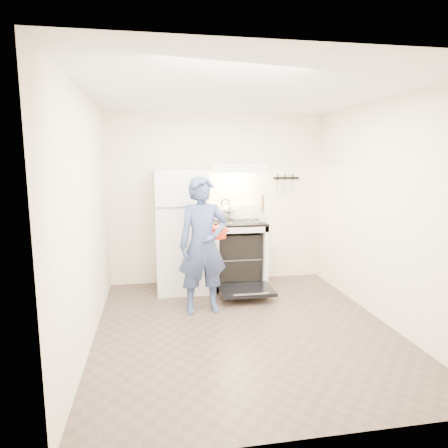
{
  "coord_description": "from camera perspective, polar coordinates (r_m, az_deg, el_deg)",
  "views": [
    {
      "loc": [
        -0.95,
        -4.06,
        1.85
      ],
      "look_at": [
        -0.05,
        1.0,
        1.0
      ],
      "focal_mm": 32.0,
      "sensor_mm": 36.0,
      "label": 1
    }
  ],
  "objects": [
    {
      "name": "tea_kettle",
      "position": [
        5.89,
        0.19,
        2.12
      ],
      "size": [
        0.25,
        0.21,
        0.31
      ],
      "primitive_type": null,
      "color": "silver",
      "rests_on": "cooktop"
    },
    {
      "name": "utensil_jar",
      "position": [
        5.58,
        5.55,
        1.06
      ],
      "size": [
        0.11,
        0.11,
        0.13
      ],
      "primitive_type": "cylinder",
      "rotation": [
        0.0,
        0.0,
        -0.27
      ],
      "color": "silver",
      "rests_on": "cooktop"
    },
    {
      "name": "refrigerator",
      "position": [
        5.61,
        -6.15,
        -0.93
      ],
      "size": [
        0.7,
        0.7,
        1.7
      ],
      "primitive_type": "cube",
      "color": "white",
      "rests_on": "floor"
    },
    {
      "name": "oven_rack",
      "position": [
        5.83,
        1.9,
        -4.61
      ],
      "size": [
        0.6,
        0.52,
        0.01
      ],
      "primitive_type": "cube",
      "color": "gray",
      "rests_on": "stove_body"
    },
    {
      "name": "knife_strip",
      "position": [
        6.18,
        8.86,
        6.51
      ],
      "size": [
        0.4,
        0.02,
        0.03
      ],
      "primitive_type": "cube",
      "color": "black",
      "rests_on": "back_wall"
    },
    {
      "name": "dutch_oven",
      "position": [
        5.06,
        -1.2,
        -1.27
      ],
      "size": [
        0.34,
        0.27,
        0.22
      ],
      "primitive_type": null,
      "color": "red",
      "rests_on": "person"
    },
    {
      "name": "person",
      "position": [
        4.78,
        -3.03,
        -3.05
      ],
      "size": [
        0.64,
        0.45,
        1.64
      ],
      "primitive_type": "imported",
      "rotation": [
        0.0,
        0.0,
        0.1
      ],
      "color": "navy",
      "rests_on": "floor"
    },
    {
      "name": "back_wall",
      "position": [
        5.96,
        -0.87,
        3.62
      ],
      "size": [
        3.2,
        0.02,
        2.5
      ],
      "primitive_type": "cube",
      "color": "white",
      "rests_on": "ground"
    },
    {
      "name": "cooktop",
      "position": [
        5.73,
        1.93,
        0.2
      ],
      "size": [
        0.76,
        0.65,
        0.03
      ],
      "primitive_type": "cube",
      "color": "black",
      "rests_on": "stove_body"
    },
    {
      "name": "range_hood",
      "position": [
        5.73,
        1.82,
        8.0
      ],
      "size": [
        0.76,
        0.5,
        0.12
      ],
      "primitive_type": "cube",
      "color": "white",
      "rests_on": "back_wall"
    },
    {
      "name": "oven_door",
      "position": [
        5.36,
        3.22,
        -9.39
      ],
      "size": [
        0.7,
        0.54,
        0.04
      ],
      "primitive_type": "cube",
      "color": "black",
      "rests_on": "floor"
    },
    {
      "name": "floor",
      "position": [
        4.56,
        2.91,
        -14.57
      ],
      "size": [
        3.6,
        3.6,
        0.0
      ],
      "primitive_type": "plane",
      "color": "brown",
      "rests_on": "ground"
    },
    {
      "name": "stove_body",
      "position": [
        5.82,
        1.9,
        -4.42
      ],
      "size": [
        0.76,
        0.65,
        0.92
      ],
      "primitive_type": "cube",
      "color": "white",
      "rests_on": "floor"
    },
    {
      "name": "backsplash",
      "position": [
        5.99,
        1.37,
        1.72
      ],
      "size": [
        0.76,
        0.07,
        0.2
      ],
      "primitive_type": "cube",
      "color": "white",
      "rests_on": "cooktop"
    },
    {
      "name": "pizza_stone",
      "position": [
        5.74,
        1.35,
        -4.69
      ],
      "size": [
        0.31,
        0.31,
        0.02
      ],
      "primitive_type": "cylinder",
      "color": "#82694D",
      "rests_on": "oven_rack"
    }
  ]
}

